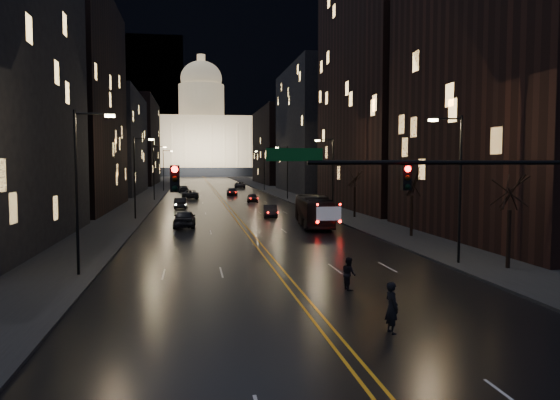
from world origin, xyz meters
name	(u,v)px	position (x,y,z in m)	size (l,w,h in m)	color
ground	(319,321)	(0.00, 0.00, 0.00)	(900.00, 900.00, 0.00)	black
road	(210,185)	(0.00, 130.00, 0.01)	(20.00, 320.00, 0.02)	black
sidewalk_left	(158,185)	(-14.00, 130.00, 0.08)	(8.00, 320.00, 0.16)	black
sidewalk_right	(261,185)	(14.00, 130.00, 0.08)	(8.00, 320.00, 0.16)	black
center_line	(210,185)	(0.00, 130.00, 0.03)	(0.62, 320.00, 0.01)	orange
building_left_mid	(65,102)	(-21.00, 54.00, 14.00)	(12.00, 30.00, 28.00)	black
building_left_far	(109,144)	(-21.00, 92.00, 10.00)	(12.00, 34.00, 20.00)	black
building_left_dist	(134,142)	(-21.00, 140.00, 12.00)	(12.00, 40.00, 24.00)	black
building_right_near	(518,90)	(21.00, 20.00, 12.00)	(12.00, 26.00, 24.00)	black
building_right_tall	(387,67)	(21.00, 50.00, 19.00)	(12.00, 30.00, 38.00)	black
building_right_mid	(316,130)	(21.00, 92.00, 13.00)	(12.00, 34.00, 26.00)	black
building_right_dist	(280,147)	(21.00, 140.00, 11.00)	(12.00, 40.00, 22.00)	black
mountain_ridge	(253,82)	(40.00, 380.00, 65.00)	(520.00, 60.00, 130.00)	black
capitol	(202,140)	(0.00, 250.00, 17.15)	(90.00, 50.00, 58.50)	black
traffic_signal	(463,190)	(5.91, 0.00, 5.10)	(17.29, 0.45, 7.00)	black
streetlamp_right_near	(457,181)	(10.81, 10.00, 5.08)	(2.13, 0.25, 9.00)	black
streetlamp_left_near	(80,183)	(-10.81, 10.00, 5.08)	(2.13, 0.25, 9.00)	black
streetlamp_right_mid	(331,172)	(10.81, 40.00, 5.08)	(2.13, 0.25, 9.00)	black
streetlamp_left_mid	(136,173)	(-10.81, 40.00, 5.08)	(2.13, 0.25, 9.00)	black
streetlamp_right_far	(286,169)	(10.81, 70.00, 5.08)	(2.13, 0.25, 9.00)	black
streetlamp_left_far	(155,170)	(-10.81, 70.00, 5.08)	(2.13, 0.25, 9.00)	black
streetlamp_right_dist	(263,168)	(10.81, 100.00, 5.08)	(2.13, 0.25, 9.00)	black
streetlamp_left_dist	(164,168)	(-10.81, 100.00, 5.08)	(2.13, 0.25, 9.00)	black
tree_right_near	(510,192)	(13.00, 8.00, 4.53)	(2.40, 2.40, 6.65)	black
tree_right_mid	(412,183)	(13.00, 22.00, 4.53)	(2.40, 2.40, 6.65)	black
tree_right_far	(355,178)	(13.00, 38.00, 4.53)	(2.40, 2.40, 6.65)	black
bus	(314,211)	(6.77, 31.12, 1.50)	(2.52, 10.76, 3.00)	black
oncoming_car_a	(184,219)	(-5.64, 32.22, 0.86)	(2.03, 5.05, 1.72)	black
oncoming_car_b	(181,203)	(-6.41, 54.12, 0.74)	(1.57, 4.50, 1.48)	black
oncoming_car_c	(191,194)	(-5.19, 73.90, 0.80)	(2.65, 5.75, 1.60)	black
oncoming_car_d	(183,189)	(-6.79, 94.75, 0.74)	(2.07, 5.09, 1.48)	black
receding_car_a	(270,211)	(3.84, 40.48, 0.71)	(1.51, 4.33, 1.43)	black
receding_car_b	(253,198)	(4.43, 64.07, 0.71)	(1.68, 4.17, 1.42)	black
receding_car_c	(232,192)	(2.50, 82.14, 0.71)	(2.00, 4.91, 1.42)	black
receding_car_d	(240,185)	(6.59, 112.12, 0.79)	(2.62, 5.68, 1.58)	black
pedestrian_a	(392,308)	(2.22, -2.00, 0.95)	(0.69, 0.45, 1.90)	black
pedestrian_b	(349,274)	(2.62, 4.82, 0.80)	(0.78, 0.43, 1.61)	black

